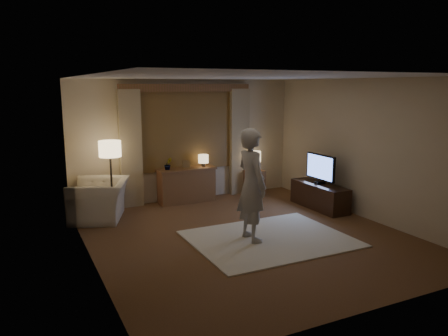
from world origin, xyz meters
TOP-DOWN VIEW (x-y plane):
  - room at (0.00, 0.50)m, footprint 5.04×5.54m
  - rug at (0.25, -0.30)m, footprint 2.50×2.00m
  - sideboard at (-0.11, 2.50)m, footprint 1.20×0.40m
  - picture_frame at (-0.11, 2.50)m, footprint 0.16×0.02m
  - plant at (-0.51, 2.50)m, footprint 0.17×0.13m
  - table_lamp_sideboard at (0.29, 2.50)m, footprint 0.22×0.22m
  - floor_lamp at (-1.74, 2.26)m, footprint 0.42×0.42m
  - armchair at (-2.02, 2.04)m, footprint 1.33×1.42m
  - side_table at (1.53, 2.45)m, footprint 0.40×0.40m
  - table_lamp_side at (1.53, 2.45)m, footprint 0.30×0.30m
  - tv_stand at (2.15, 0.85)m, footprint 0.45×1.40m
  - tv at (2.15, 0.85)m, footprint 0.21×0.84m
  - person at (-0.05, -0.21)m, footprint 0.44×0.66m

SIDE VIEW (x-z plane):
  - rug at x=0.25m, z-range 0.00..0.02m
  - tv_stand at x=2.15m, z-range 0.00..0.50m
  - side_table at x=1.53m, z-range 0.00..0.56m
  - sideboard at x=-0.11m, z-range 0.00..0.70m
  - armchair at x=-2.02m, z-range 0.00..0.74m
  - picture_frame at x=-0.11m, z-range 0.70..0.90m
  - tv at x=2.15m, z-range 0.53..1.14m
  - plant at x=-0.51m, z-range 0.70..1.00m
  - table_lamp_side at x=1.53m, z-range 0.65..1.09m
  - table_lamp_sideboard at x=0.29m, z-range 0.75..1.05m
  - person at x=-0.05m, z-range 0.02..1.82m
  - floor_lamp at x=-1.74m, z-range 0.49..1.93m
  - room at x=0.00m, z-range 0.01..2.65m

